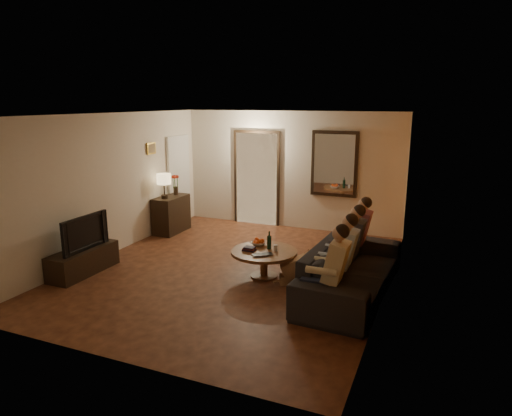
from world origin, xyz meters
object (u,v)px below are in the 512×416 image
at_px(person_b, 341,261).
at_px(person_d, 357,238).
at_px(person_c, 349,249).
at_px(coffee_table, 264,264).
at_px(table_lamp, 164,186).
at_px(tv_stand, 83,261).
at_px(person_a, 331,276).
at_px(bowl, 259,243).
at_px(laptop, 263,256).
at_px(wine_bottle, 269,240).
at_px(dog, 296,267).
at_px(dresser, 171,214).
at_px(tv, 81,232).
at_px(sofa, 351,269).

xyz_separation_m(person_b, person_d, (0.00, 1.20, 0.00)).
bearing_deg(person_c, coffee_table, -172.63).
distance_m(table_lamp, tv_stand, 2.59).
xyz_separation_m(person_b, coffee_table, (-1.34, 0.43, -0.38)).
bearing_deg(person_d, person_a, -90.00).
relative_size(person_d, bowl, 4.63).
xyz_separation_m(table_lamp, laptop, (2.94, -1.73, -0.60)).
xyz_separation_m(tv_stand, coffee_table, (2.84, 1.00, 0.01)).
height_order(person_a, wine_bottle, person_a).
height_order(person_b, dog, person_b).
bearing_deg(coffee_table, dresser, 149.62).
xyz_separation_m(person_d, laptop, (-1.24, -1.05, -0.14)).
bearing_deg(coffee_table, bowl, 129.29).
bearing_deg(dog, person_d, 23.93).
relative_size(dresser, wine_bottle, 2.87).
distance_m(tv, coffee_table, 3.05).
distance_m(person_c, coffee_table, 1.40).
xyz_separation_m(person_c, dog, (-0.77, -0.26, -0.32)).
xyz_separation_m(dresser, laptop, (2.94, -1.95, 0.07)).
relative_size(tv_stand, bowl, 4.87).
bearing_deg(wine_bottle, table_lamp, 155.03).
relative_size(table_lamp, tv, 0.54).
relative_size(table_lamp, wine_bottle, 1.74).
distance_m(dresser, sofa, 4.65).
distance_m(sofa, person_c, 0.38).
xyz_separation_m(sofa, person_d, (-0.10, 0.90, 0.22)).
relative_size(table_lamp, sofa, 0.21).
distance_m(table_lamp, bowl, 2.99).
height_order(sofa, dog, sofa).
distance_m(tv, laptop, 3.04).
bearing_deg(tv_stand, laptop, 13.78).
bearing_deg(bowl, sofa, -12.06).
distance_m(tv, sofa, 4.39).
bearing_deg(sofa, person_a, 177.22).
height_order(person_a, person_c, same).
height_order(dresser, coffee_table, dresser).
bearing_deg(person_b, wine_bottle, 157.82).
xyz_separation_m(tv_stand, person_c, (4.19, 1.18, 0.39)).
bearing_deg(bowl, person_a, -39.32).
height_order(dresser, dog, dresser).
xyz_separation_m(dresser, person_b, (4.19, -2.09, 0.20)).
bearing_deg(dresser, person_d, -12.06).
xyz_separation_m(table_lamp, person_b, (4.19, -1.87, -0.46)).
xyz_separation_m(tv_stand, wine_bottle, (2.89, 1.10, 0.39)).
distance_m(dresser, laptop, 3.53).
bearing_deg(tv, wine_bottle, -69.15).
height_order(person_d, laptop, person_d).
distance_m(tv, person_b, 4.23).
xyz_separation_m(person_a, coffee_table, (-1.34, 1.03, -0.38)).
distance_m(tv, person_c, 4.35).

